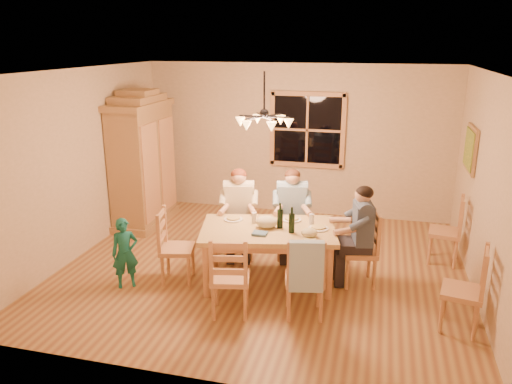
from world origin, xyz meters
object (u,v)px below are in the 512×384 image
(chair_near_left, at_px, (230,290))
(adult_woman, at_px, (239,202))
(chandelier, at_px, (264,121))
(chair_spare_front, at_px, (460,304))
(wine_bottle_b, at_px, (292,220))
(chair_far_left, at_px, (239,237))
(wine_bottle_a, at_px, (280,216))
(adult_plaid_man, at_px, (292,203))
(chair_end_right, at_px, (359,262))
(chair_spare_back, at_px, (443,242))
(chair_far_right, at_px, (291,238))
(child, at_px, (125,253))
(adult_slate_man, at_px, (361,223))
(armoire, at_px, (143,164))
(chair_near_right, at_px, (304,291))
(dining_table, at_px, (268,236))
(chair_end_left, at_px, (178,259))

(chair_near_left, bearing_deg, adult_woman, 90.00)
(chandelier, height_order, chair_spare_front, chandelier)
(wine_bottle_b, bearing_deg, chair_far_left, 139.94)
(chair_near_left, relative_size, wine_bottle_a, 3.00)
(adult_plaid_man, bearing_deg, chair_near_left, 64.80)
(chair_end_right, xyz_separation_m, chair_spare_back, (1.14, 0.98, 0.00))
(wine_bottle_b, relative_size, chair_spare_back, 0.33)
(chair_far_right, relative_size, chair_end_right, 1.00)
(chair_far_left, xyz_separation_m, adult_plaid_man, (0.74, 0.16, 0.54))
(chair_near_left, xyz_separation_m, child, (-1.50, 0.31, 0.16))
(wine_bottle_a, height_order, wine_bottle_b, same)
(chair_end_right, relative_size, adult_slate_man, 1.13)
(adult_woman, xyz_separation_m, wine_bottle_b, (0.91, -0.76, 0.08))
(adult_plaid_man, distance_m, wine_bottle_a, 0.81)
(chandelier, height_order, wine_bottle_b, chandelier)
(adult_plaid_man, height_order, chair_spare_back, adult_plaid_man)
(armoire, height_order, chair_near_right, armoire)
(chair_far_left, bearing_deg, adult_plaid_man, 180.00)
(chair_far_left, height_order, adult_slate_man, adult_slate_man)
(chair_far_right, bearing_deg, adult_woman, -0.00)
(chair_far_left, bearing_deg, wine_bottle_b, 127.56)
(dining_table, relative_size, chair_end_right, 1.91)
(chair_far_right, relative_size, chair_end_left, 1.00)
(chair_near_right, bearing_deg, adult_woman, 117.90)
(dining_table, relative_size, adult_slate_man, 2.17)
(chair_spare_front, bearing_deg, chair_far_left, 76.88)
(dining_table, bearing_deg, chair_end_left, -167.61)
(chair_near_left, height_order, chair_spare_front, same)
(dining_table, bearing_deg, chair_spare_back, 28.29)
(armoire, bearing_deg, wine_bottle_b, -31.19)
(chair_near_right, xyz_separation_m, chair_end_right, (0.57, 0.95, 0.00))
(chair_end_right, distance_m, wine_bottle_b, 1.10)
(chair_far_left, relative_size, chair_spare_back, 1.00)
(chair_far_right, bearing_deg, wine_bottle_a, 77.04)
(chair_spare_front, bearing_deg, chair_spare_back, 10.62)
(adult_woman, distance_m, wine_bottle_a, 0.98)
(dining_table, distance_m, chair_far_left, 0.98)
(wine_bottle_b, bearing_deg, dining_table, 168.22)
(wine_bottle_a, bearing_deg, adult_plaid_man, 89.43)
(wine_bottle_a, relative_size, chair_spare_back, 0.33)
(chair_end_left, bearing_deg, dining_table, 90.00)
(chair_far_right, height_order, chair_end_left, same)
(chandelier, height_order, child, chandelier)
(chandelier, xyz_separation_m, adult_woman, (-0.44, 0.30, -1.24))
(dining_table, xyz_separation_m, adult_plaid_man, (0.15, 0.86, 0.18))
(chair_near_right, distance_m, chair_spare_back, 2.58)
(chair_end_left, relative_size, adult_woman, 1.13)
(dining_table, xyz_separation_m, chair_end_right, (1.16, 0.25, -0.35))
(wine_bottle_b, height_order, chair_spare_back, wine_bottle_b)
(adult_plaid_man, distance_m, chair_spare_back, 2.24)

